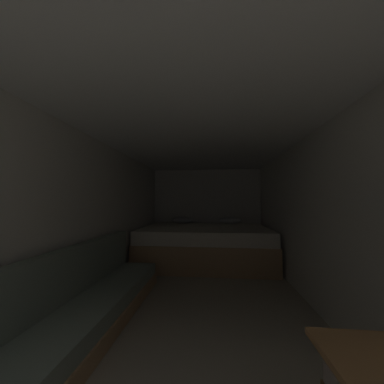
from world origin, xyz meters
The scene contains 7 objects.
ground_plane centered at (0.00, 2.24, 0.00)m, with size 7.50×7.50×0.00m, color #A39984.
wall_back centered at (0.00, 5.01, 1.01)m, with size 2.71×0.05×2.01m, color silver.
wall_left centered at (-1.33, 2.24, 1.01)m, with size 0.05×5.50×2.01m, color silver.
wall_right centered at (1.33, 2.24, 1.01)m, with size 0.05×5.50×2.01m, color silver.
ceiling_slab centered at (0.00, 2.24, 2.04)m, with size 2.71×5.50×0.05m, color white.
bed centered at (0.00, 4.08, 0.36)m, with size 2.49×1.73×0.87m.
sofa_left centered at (-1.04, 1.48, 0.24)m, with size 0.60×2.86×0.77m.
Camera 1 is at (0.18, -0.33, 1.21)m, focal length 20.22 mm.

